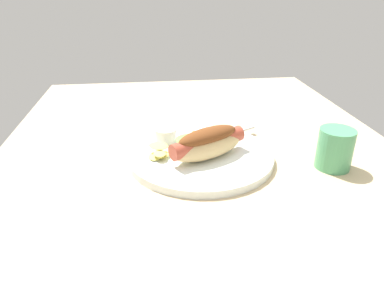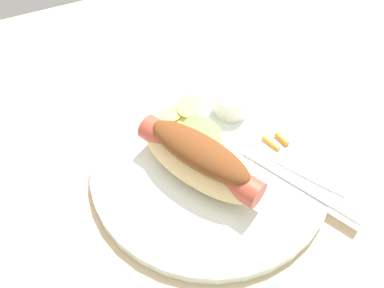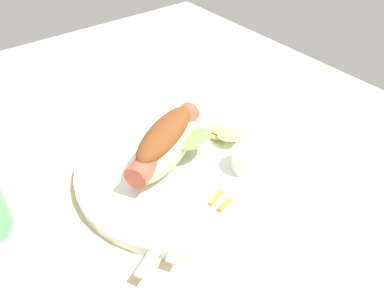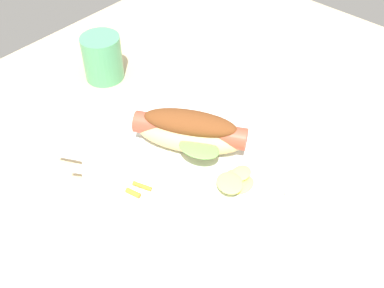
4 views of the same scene
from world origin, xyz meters
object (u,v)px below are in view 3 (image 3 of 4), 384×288
Objects in this scene: chips_pile at (225,133)px; sauce_ramekin at (248,159)px; plate at (181,168)px; knife at (192,220)px; carrot_garnish at (222,200)px; fork at (174,222)px; hot_dog at (166,142)px.

sauce_ramekin is at bearing -14.78° from chips_pile.
plate is 2.30× the size of knife.
carrot_garnish is (9.26, -0.30, 1.14)cm from plate.
chips_pile is at bearing -177.84° from fork.
carrot_garnish is at bearing 149.35° from knife.
plate is at bearing -157.89° from fork.
hot_dog reaches higher than carrot_garnish.
knife is (1.03, 1.94, -0.02)cm from fork.
carrot_garnish reaches higher than fork.
knife reaches higher than plate.
plate is 9.79cm from sauce_ramekin.
plate is 2.04× the size of fork.
fork is 5.01× the size of carrot_garnish.
plate is at bearing 89.03° from hot_dog.
hot_dog is 5.78× the size of carrot_garnish.
fork is (8.31, -7.20, 1.00)cm from plate.
chips_pile is at bearing 165.22° from sauce_ramekin.
fork is at bearing -97.84° from carrot_garnish.
chips_pile is (1.48, 9.91, -2.14)cm from hot_dog.
sauce_ramekin reaches higher than knife.
knife is at bearing -89.06° from carrot_garnish.
knife is 1.86× the size of chips_pile.
chips_pile is at bearing -176.32° from knife.
carrot_garnish is at bearing -1.85° from plate.
fork reaches higher than plate.
chips_pile is at bearing 137.25° from carrot_garnish.
carrot_garnish is at bearing 145.20° from fork.
chips_pile is (-9.97, 14.10, 0.82)cm from knife.
hot_dog is at bearing -176.13° from carrot_garnish.
fork is 2.10× the size of chips_pile.
knife is at bearing 125.05° from fork.
hot_dog is 1.30× the size of knife.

